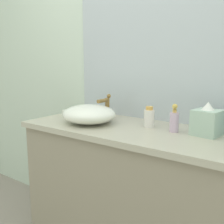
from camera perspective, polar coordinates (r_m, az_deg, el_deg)
bathroom_wall_rear at (r=1.71m, az=11.17°, el=12.96°), size 6.00×0.06×2.60m
vanity_counter at (r=1.64m, az=4.83°, el=-18.25°), size 1.34×0.54×0.86m
wall_mirror_panel at (r=1.70m, az=10.41°, el=19.57°), size 1.23×0.01×1.26m
sink_basin at (r=1.59m, az=-5.02°, el=-0.45°), size 0.33×0.31×0.11m
faucet at (r=1.72m, az=-1.28°, el=1.64°), size 0.03×0.13×0.16m
lotion_bottle at (r=1.51m, az=8.10°, el=-1.24°), size 0.06×0.06×0.12m
perfume_bottle at (r=1.42m, az=13.42°, el=-1.79°), size 0.05×0.05×0.15m
tissue_box at (r=1.40m, az=20.03°, el=-1.87°), size 0.15×0.15×0.17m
candle_jar at (r=1.85m, az=-9.92°, el=-0.21°), size 0.06×0.06×0.04m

